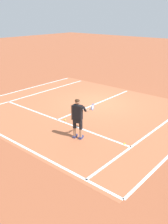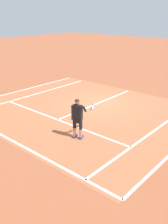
# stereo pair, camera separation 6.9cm
# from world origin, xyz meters

# --- Properties ---
(ground_plane) EXTENTS (80.00, 80.00, 0.00)m
(ground_plane) POSITION_xyz_m (0.00, 0.00, 0.00)
(ground_plane) COLOR #9E5133
(court_inner_surface) EXTENTS (10.98, 9.51, 0.00)m
(court_inner_surface) POSITION_xyz_m (0.00, -1.39, 0.00)
(court_inner_surface) COLOR #B2603D
(court_inner_surface) RESTS_ON ground
(line_baseline) EXTENTS (10.98, 0.10, 0.01)m
(line_baseline) POSITION_xyz_m (0.00, -5.95, 0.00)
(line_baseline) COLOR white
(line_baseline) RESTS_ON ground
(line_service) EXTENTS (8.23, 0.10, 0.01)m
(line_service) POSITION_xyz_m (0.00, -3.24, 0.00)
(line_service) COLOR white
(line_service) RESTS_ON ground
(line_centre_service) EXTENTS (0.10, 6.40, 0.01)m
(line_centre_service) POSITION_xyz_m (0.00, -0.04, 0.00)
(line_centre_service) COLOR white
(line_centre_service) RESTS_ON ground
(line_singles_left) EXTENTS (0.10, 9.11, 0.01)m
(line_singles_left) POSITION_xyz_m (-4.12, -1.39, 0.00)
(line_singles_left) COLOR white
(line_singles_left) RESTS_ON ground
(line_singles_right) EXTENTS (0.10, 9.11, 0.01)m
(line_singles_right) POSITION_xyz_m (4.12, -1.39, 0.00)
(line_singles_right) COLOR white
(line_singles_right) RESTS_ON ground
(line_doubles_left) EXTENTS (0.10, 9.11, 0.01)m
(line_doubles_left) POSITION_xyz_m (-5.49, -1.39, 0.00)
(line_doubles_left) COLOR white
(line_doubles_left) RESTS_ON ground
(tennis_player) EXTENTS (0.58, 1.22, 1.71)m
(tennis_player) POSITION_xyz_m (2.03, -3.99, 0.99)
(tennis_player) COLOR navy
(tennis_player) RESTS_ON ground
(tennis_ball_near_feet) EXTENTS (0.07, 0.07, 0.07)m
(tennis_ball_near_feet) POSITION_xyz_m (3.80, -3.22, 0.03)
(tennis_ball_near_feet) COLOR #CCE02D
(tennis_ball_near_feet) RESTS_ON ground
(tennis_ball_by_baseline) EXTENTS (0.07, 0.07, 0.07)m
(tennis_ball_by_baseline) POSITION_xyz_m (0.33, -3.05, 0.03)
(tennis_ball_by_baseline) COLOR #CCE02D
(tennis_ball_by_baseline) RESTS_ON ground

